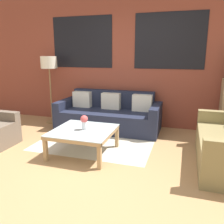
% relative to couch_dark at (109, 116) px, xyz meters
% --- Properties ---
extents(ground_plane, '(16.00, 16.00, 0.00)m').
position_rel_couch_dark_xyz_m(ground_plane, '(0.18, -1.95, -0.28)').
color(ground_plane, '#AD7F51').
extents(wall_back_brick, '(8.40, 0.09, 2.80)m').
position_rel_couch_dark_xyz_m(wall_back_brick, '(0.18, 0.49, 1.12)').
color(wall_back_brick, brown).
rests_on(wall_back_brick, ground_plane).
extents(rug, '(2.03, 1.60, 0.00)m').
position_rel_couch_dark_xyz_m(rug, '(0.02, -0.76, -0.28)').
color(rug, beige).
rests_on(rug, ground_plane).
extents(couch_dark, '(2.13, 0.88, 0.78)m').
position_rel_couch_dark_xyz_m(couch_dark, '(0.00, 0.00, 0.00)').
color(couch_dark, '#1E2338').
rests_on(couch_dark, ground_plane).
extents(coffee_table, '(0.92, 0.92, 0.40)m').
position_rel_couch_dark_xyz_m(coffee_table, '(0.02, -1.36, 0.06)').
color(coffee_table, silver).
rests_on(coffee_table, ground_plane).
extents(floor_lamp, '(0.36, 0.36, 1.50)m').
position_rel_couch_dark_xyz_m(floor_lamp, '(-1.41, 0.06, 1.01)').
color(floor_lamp, olive).
rests_on(floor_lamp, ground_plane).
extents(flower_vase, '(0.12, 0.12, 0.23)m').
position_rel_couch_dark_xyz_m(flower_vase, '(0.04, -1.34, 0.25)').
color(flower_vase, silver).
rests_on(flower_vase, coffee_table).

